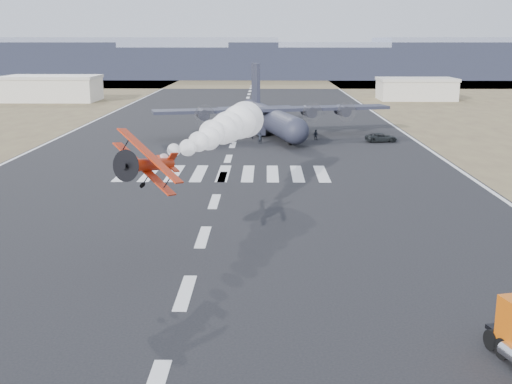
{
  "coord_description": "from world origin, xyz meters",
  "views": [
    {
      "loc": [
        5.19,
        -26.69,
        15.89
      ],
      "look_at": [
        4.4,
        23.37,
        4.0
      ],
      "focal_mm": 45.0,
      "sensor_mm": 36.0,
      "label": 1
    }
  ],
  "objects_px": {
    "hangar_right": "(416,89)",
    "transport_aircraft": "(271,117)",
    "hangar_left": "(52,88)",
    "aerobatic_biplane": "(148,164)",
    "crew_d": "(232,132)",
    "crew_b": "(253,133)",
    "support_vehicle": "(381,137)",
    "crew_c": "(231,139)",
    "crew_a": "(205,137)",
    "crew_e": "(287,137)",
    "crew_g": "(260,138)",
    "crew_h": "(316,135)",
    "crew_f": "(224,138)"
  },
  "relations": [
    {
      "from": "hangar_right",
      "to": "crew_g",
      "type": "height_order",
      "value": "hangar_right"
    },
    {
      "from": "support_vehicle",
      "to": "aerobatic_biplane",
      "type": "bearing_deg",
      "value": 146.96
    },
    {
      "from": "crew_f",
      "to": "crew_h",
      "type": "bearing_deg",
      "value": 9.01
    },
    {
      "from": "support_vehicle",
      "to": "crew_e",
      "type": "bearing_deg",
      "value": 82.19
    },
    {
      "from": "crew_d",
      "to": "crew_g",
      "type": "xyz_separation_m",
      "value": [
        4.76,
        -6.41,
        0.01
      ]
    },
    {
      "from": "hangar_right",
      "to": "aerobatic_biplane",
      "type": "relative_size",
      "value": 3.51
    },
    {
      "from": "crew_e",
      "to": "crew_b",
      "type": "bearing_deg",
      "value": -97.52
    },
    {
      "from": "crew_e",
      "to": "crew_h",
      "type": "relative_size",
      "value": 0.95
    },
    {
      "from": "hangar_left",
      "to": "support_vehicle",
      "type": "bearing_deg",
      "value": -42.6
    },
    {
      "from": "aerobatic_biplane",
      "to": "support_vehicle",
      "type": "distance_m",
      "value": 63.32
    },
    {
      "from": "crew_a",
      "to": "crew_c",
      "type": "height_order",
      "value": "crew_a"
    },
    {
      "from": "hangar_left",
      "to": "crew_a",
      "type": "bearing_deg",
      "value": -56.23
    },
    {
      "from": "transport_aircraft",
      "to": "crew_d",
      "type": "bearing_deg",
      "value": -163.46
    },
    {
      "from": "crew_f",
      "to": "crew_g",
      "type": "height_order",
      "value": "crew_g"
    },
    {
      "from": "transport_aircraft",
      "to": "aerobatic_biplane",
      "type": "bearing_deg",
      "value": -112.2
    },
    {
      "from": "hangar_left",
      "to": "crew_f",
      "type": "height_order",
      "value": "hangar_left"
    },
    {
      "from": "crew_f",
      "to": "crew_g",
      "type": "xyz_separation_m",
      "value": [
        5.66,
        0.43,
        0.02
      ]
    },
    {
      "from": "crew_g",
      "to": "crew_b",
      "type": "bearing_deg",
      "value": -71.72
    },
    {
      "from": "crew_a",
      "to": "crew_g",
      "type": "bearing_deg",
      "value": -101.31
    },
    {
      "from": "hangar_right",
      "to": "crew_e",
      "type": "relative_size",
      "value": 12.77
    },
    {
      "from": "hangar_left",
      "to": "aerobatic_biplane",
      "type": "bearing_deg",
      "value": -68.94
    },
    {
      "from": "aerobatic_biplane",
      "to": "support_vehicle",
      "type": "bearing_deg",
      "value": 78.83
    },
    {
      "from": "crew_a",
      "to": "crew_e",
      "type": "relative_size",
      "value": 1.07
    },
    {
      "from": "crew_h",
      "to": "hangar_right",
      "type": "bearing_deg",
      "value": -93.96
    },
    {
      "from": "hangar_right",
      "to": "crew_a",
      "type": "bearing_deg",
      "value": -123.61
    },
    {
      "from": "transport_aircraft",
      "to": "crew_a",
      "type": "height_order",
      "value": "transport_aircraft"
    },
    {
      "from": "hangar_right",
      "to": "crew_c",
      "type": "distance_m",
      "value": 90.31
    },
    {
      "from": "transport_aircraft",
      "to": "support_vehicle",
      "type": "distance_m",
      "value": 19.54
    },
    {
      "from": "transport_aircraft",
      "to": "crew_h",
      "type": "relative_size",
      "value": 23.8
    },
    {
      "from": "aerobatic_biplane",
      "to": "crew_a",
      "type": "relative_size",
      "value": 3.4
    },
    {
      "from": "crew_b",
      "to": "crew_g",
      "type": "distance_m",
      "value": 5.84
    },
    {
      "from": "hangar_left",
      "to": "crew_a",
      "type": "height_order",
      "value": "hangar_left"
    },
    {
      "from": "hangar_left",
      "to": "crew_c",
      "type": "distance_m",
      "value": 89.15
    },
    {
      "from": "aerobatic_biplane",
      "to": "transport_aircraft",
      "type": "xyz_separation_m",
      "value": [
        9.25,
        64.87,
        -4.15
      ]
    },
    {
      "from": "hangar_left",
      "to": "transport_aircraft",
      "type": "relative_size",
      "value": 0.61
    },
    {
      "from": "hangar_left",
      "to": "crew_e",
      "type": "xyz_separation_m",
      "value": [
        60.54,
        -69.55,
        -2.61
      ]
    },
    {
      "from": "hangar_right",
      "to": "transport_aircraft",
      "type": "relative_size",
      "value": 0.51
    },
    {
      "from": "crew_h",
      "to": "crew_d",
      "type": "bearing_deg",
      "value": 10.55
    },
    {
      "from": "hangar_right",
      "to": "crew_d",
      "type": "distance_m",
      "value": 84.48
    },
    {
      "from": "crew_b",
      "to": "crew_h",
      "type": "height_order",
      "value": "crew_b"
    },
    {
      "from": "crew_b",
      "to": "crew_d",
      "type": "bearing_deg",
      "value": 81.3
    },
    {
      "from": "support_vehicle",
      "to": "crew_c",
      "type": "xyz_separation_m",
      "value": [
        -23.9,
        -2.96,
        0.14
      ]
    },
    {
      "from": "aerobatic_biplane",
      "to": "crew_c",
      "type": "bearing_deg",
      "value": 100.93
    },
    {
      "from": "hangar_left",
      "to": "crew_d",
      "type": "height_order",
      "value": "hangar_left"
    },
    {
      "from": "transport_aircraft",
      "to": "crew_h",
      "type": "bearing_deg",
      "value": -54.4
    },
    {
      "from": "support_vehicle",
      "to": "crew_f",
      "type": "height_order",
      "value": "crew_f"
    },
    {
      "from": "crew_b",
      "to": "support_vehicle",
      "type": "bearing_deg",
      "value": -97.25
    },
    {
      "from": "support_vehicle",
      "to": "crew_e",
      "type": "relative_size",
      "value": 3.14
    },
    {
      "from": "crew_c",
      "to": "crew_h",
      "type": "bearing_deg",
      "value": -17.48
    },
    {
      "from": "transport_aircraft",
      "to": "crew_d",
      "type": "relative_size",
      "value": 22.23
    }
  ]
}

